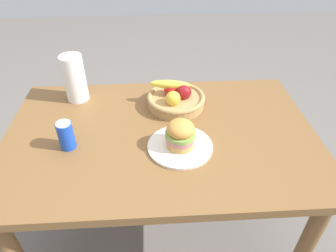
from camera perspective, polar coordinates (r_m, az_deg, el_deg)
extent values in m
plane|color=slate|center=(1.93, -1.04, -18.79)|extent=(8.00, 8.00, 0.00)
cube|color=brown|center=(1.38, -1.37, -1.88)|extent=(1.40, 0.90, 0.04)
cylinder|color=brown|center=(1.58, 24.27, -20.21)|extent=(0.07, 0.07, 0.71)
cylinder|color=brown|center=(2.00, -19.80, -3.98)|extent=(0.07, 0.07, 0.71)
cylinder|color=brown|center=(2.02, 16.24, -2.62)|extent=(0.07, 0.07, 0.71)
cylinder|color=silver|center=(1.29, 2.28, -3.80)|extent=(0.28, 0.28, 0.01)
cylinder|color=tan|center=(1.28, 2.30, -3.10)|extent=(0.12, 0.12, 0.03)
cylinder|color=#C67075|center=(1.26, 2.33, -2.20)|extent=(0.12, 0.12, 0.02)
cylinder|color=#84A84C|center=(1.25, 2.36, -1.50)|extent=(0.13, 0.13, 0.02)
ellipsoid|color=gold|center=(1.23, 2.39, -0.49)|extent=(0.12, 0.12, 0.07)
cylinder|color=blue|center=(1.33, -18.61, -1.72)|extent=(0.07, 0.07, 0.12)
cylinder|color=silver|center=(1.29, -19.15, 0.44)|extent=(0.06, 0.06, 0.00)
cylinder|color=tan|center=(1.53, 1.50, 4.64)|extent=(0.28, 0.28, 0.05)
torus|color=tan|center=(1.52, 1.52, 5.43)|extent=(0.29, 0.29, 0.02)
sphere|color=maroon|center=(1.51, 2.92, 6.43)|extent=(0.08, 0.08, 0.08)
sphere|color=red|center=(1.53, 0.68, 6.89)|extent=(0.08, 0.08, 0.08)
sphere|color=gold|center=(1.46, 0.95, 5.18)|extent=(0.07, 0.07, 0.07)
ellipsoid|color=yellow|center=(1.51, 0.39, 7.82)|extent=(0.21, 0.08, 0.05)
cylinder|color=white|center=(1.61, -17.17, 8.58)|extent=(0.11, 0.11, 0.24)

